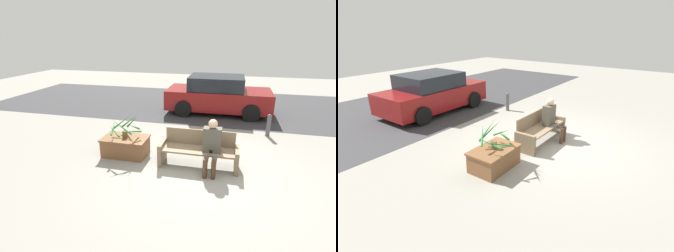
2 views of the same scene
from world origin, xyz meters
TOP-DOWN VIEW (x-y plane):
  - ground_plane at (0.00, 0.00)m, footprint 30.00×30.00m
  - road_surface at (0.00, 6.18)m, footprint 20.00×6.00m
  - bench at (-0.20, 0.43)m, footprint 1.83×0.59m
  - person_seated at (0.11, 0.24)m, footprint 0.40×0.62m
  - planter_box at (-2.08, 0.55)m, footprint 1.14×0.74m
  - potted_plant at (-2.07, 0.54)m, footprint 0.87×0.81m
  - parked_car at (-0.07, 5.02)m, footprint 3.93×1.98m
  - bollard_post at (1.61, 2.81)m, footprint 0.14×0.14m

SIDE VIEW (x-z plane):
  - ground_plane at x=0.00m, z-range 0.00..0.00m
  - road_surface at x=0.00m, z-range 0.00..0.01m
  - planter_box at x=-2.08m, z-range 0.02..0.50m
  - bollard_post at x=1.61m, z-range 0.02..0.71m
  - bench at x=-0.20m, z-range -0.02..0.79m
  - person_seated at x=0.11m, z-range 0.05..1.25m
  - parked_car at x=-0.07m, z-range -0.02..1.42m
  - potted_plant at x=-2.07m, z-range 0.46..1.04m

